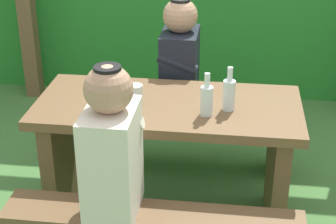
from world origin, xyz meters
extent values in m
plane|color=#447338|center=(0.00, 0.00, 0.00)|extent=(12.00, 12.00, 0.00)
cube|color=brown|center=(0.00, 0.00, 0.70)|extent=(1.40, 0.64, 0.05)
cube|color=brown|center=(-0.60, 0.00, 0.34)|extent=(0.08, 0.54, 0.68)
cube|color=brown|center=(0.60, 0.00, 0.34)|extent=(0.08, 0.54, 0.68)
cube|color=brown|center=(0.00, -0.56, 0.40)|extent=(1.40, 0.24, 0.04)
cube|color=brown|center=(0.00, 0.56, 0.40)|extent=(1.40, 0.24, 0.04)
cube|color=brown|center=(-0.62, 0.56, 0.19)|extent=(0.07, 0.22, 0.38)
cube|color=brown|center=(0.62, 0.56, 0.19)|extent=(0.07, 0.22, 0.38)
cube|color=silver|center=(-0.18, -0.56, 0.68)|extent=(0.22, 0.34, 0.52)
sphere|color=tan|center=(-0.18, -0.56, 1.04)|extent=(0.21, 0.21, 0.21)
cylinder|color=black|center=(-0.18, -0.56, 1.13)|extent=(0.12, 0.12, 0.02)
cylinder|color=silver|center=(-0.18, -0.42, 0.79)|extent=(0.25, 0.07, 0.15)
cube|color=black|center=(0.00, 0.56, 0.68)|extent=(0.22, 0.34, 0.52)
sphere|color=tan|center=(0.00, 0.56, 1.04)|extent=(0.21, 0.21, 0.21)
cylinder|color=black|center=(0.00, 0.56, 1.13)|extent=(0.12, 0.12, 0.02)
cylinder|color=black|center=(0.00, 0.42, 0.79)|extent=(0.25, 0.07, 0.15)
cylinder|color=silver|center=(-0.17, 0.00, 0.77)|extent=(0.08, 0.08, 0.09)
cylinder|color=silver|center=(0.32, -0.04, 0.81)|extent=(0.06, 0.06, 0.16)
cylinder|color=silver|center=(0.32, -0.04, 0.92)|extent=(0.03, 0.03, 0.07)
cylinder|color=silver|center=(0.21, -0.12, 0.80)|extent=(0.06, 0.06, 0.15)
cylinder|color=silver|center=(0.21, -0.12, 0.92)|extent=(0.03, 0.03, 0.07)
cube|color=black|center=(-0.28, -0.02, 0.73)|extent=(0.12, 0.16, 0.01)
camera|label=1|loc=(0.34, -2.58, 1.94)|focal=58.31mm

